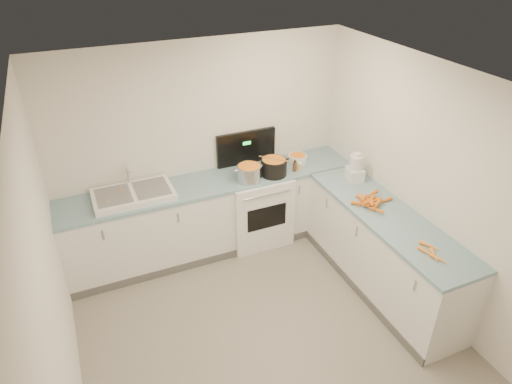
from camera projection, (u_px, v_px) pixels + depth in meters
name	position (u px, v px, depth m)	size (l,w,h in m)	color
floor	(273.00, 344.00, 4.44)	(3.50, 4.00, 0.00)	gray
ceiling	(280.00, 96.00, 3.16)	(3.50, 4.00, 0.00)	silver
wall_back	(202.00, 147.00, 5.38)	(3.50, 2.50, 0.00)	silver
wall_left	(51.00, 301.00, 3.20)	(4.00, 2.50, 0.00)	silver
wall_right	(439.00, 197.00, 4.40)	(4.00, 2.50, 0.00)	silver
counter_back	(214.00, 215.00, 5.54)	(3.50, 0.62, 0.94)	white
counter_right	(383.00, 251.00, 4.93)	(0.62, 2.20, 0.94)	white
stove	(256.00, 205.00, 5.71)	(0.76, 0.65, 1.36)	white
sink	(133.00, 194.00, 4.97)	(0.86, 0.52, 0.31)	white
steel_pot	(249.00, 174.00, 5.28)	(0.29, 0.29, 0.21)	silver
black_pot	(274.00, 168.00, 5.39)	(0.31, 0.31, 0.22)	black
wooden_spoon	(274.00, 159.00, 5.33)	(0.02, 0.02, 0.38)	#AD7A47
mixing_bowl	(297.00, 159.00, 5.68)	(0.23, 0.23, 0.11)	white
extract_bottle	(295.00, 167.00, 5.49)	(0.05, 0.05, 0.12)	#593319
spice_jar	(300.00, 167.00, 5.52)	(0.05, 0.05, 0.08)	#E5B266
food_processor	(355.00, 169.00, 5.26)	(0.20, 0.23, 0.34)	white
carrot_pile	(371.00, 201.00, 4.85)	(0.46, 0.45, 0.09)	orange
peeled_carrots	(432.00, 253.00, 4.12)	(0.18, 0.36, 0.04)	orange
peelings	(114.00, 194.00, 4.89)	(0.24, 0.28, 0.01)	tan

